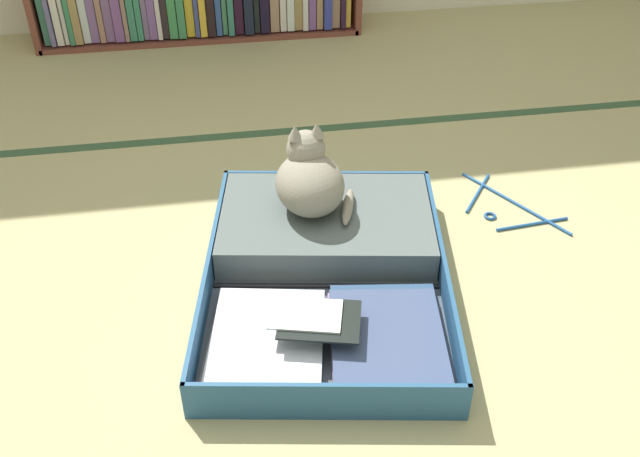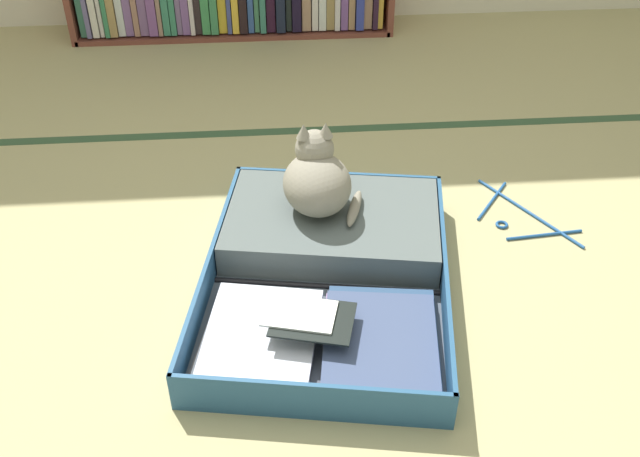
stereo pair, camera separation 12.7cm
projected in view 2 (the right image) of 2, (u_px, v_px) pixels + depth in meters
name	position (u px, v px, depth m)	size (l,w,h in m)	color
ground_plane	(306.00, 356.00, 1.89)	(10.00, 10.00, 0.00)	tan
tatami_border	(287.00, 131.00, 2.84)	(4.80, 0.05, 0.00)	#335133
open_suitcase	(330.00, 259.00, 2.13)	(0.82, 1.02, 0.12)	#26537B
black_cat	(317.00, 179.00, 2.17)	(0.26, 0.26, 0.26)	gray
clothes_hanger	(520.00, 216.00, 2.38)	(0.32, 0.41, 0.01)	#1F5393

